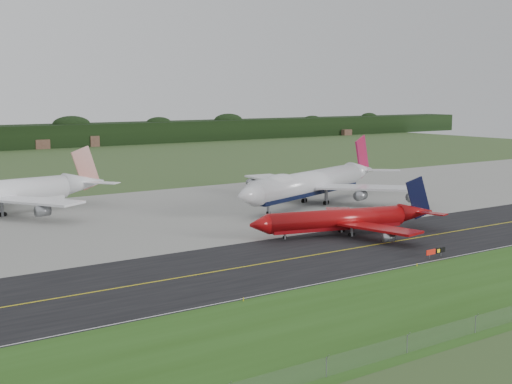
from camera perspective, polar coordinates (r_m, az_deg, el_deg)
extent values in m
plane|color=#385327|center=(138.00, 5.98, -4.34)|extent=(600.00, 600.00, 0.00)
cube|color=#2A5118|center=(114.64, 17.57, -7.24)|extent=(400.00, 30.00, 0.01)
cube|color=black|center=(135.07, 7.09, -4.62)|extent=(400.00, 32.00, 0.02)
cube|color=gray|center=(178.96, -4.76, -1.47)|extent=(400.00, 78.00, 0.01)
cube|color=gold|center=(135.07, 7.09, -4.61)|extent=(400.00, 0.40, 0.00)
cube|color=silver|center=(124.31, 11.89, -5.84)|extent=(400.00, 0.25, 0.00)
cylinder|color=silver|center=(185.58, 4.16, 0.72)|extent=(47.21, 22.13, 6.10)
cube|color=black|center=(185.85, 4.16, 0.11)|extent=(44.44, 19.87, 2.13)
cone|color=silver|center=(163.23, -0.73, -0.26)|extent=(7.72, 7.78, 6.10)
cone|color=silver|center=(211.94, 8.40, 1.69)|extent=(13.99, 10.06, 6.10)
ellipsoid|color=silver|center=(174.07, 1.88, 0.81)|extent=(13.46, 9.12, 3.89)
cube|color=silver|center=(186.56, 9.06, 0.35)|extent=(25.34, 25.35, 0.52)
cube|color=silver|center=(199.88, 2.05, 0.95)|extent=(11.02, 27.83, 0.52)
cube|color=#AA133C|center=(212.14, 8.50, 2.82)|extent=(8.40, 3.45, 12.63)
cylinder|color=gray|center=(183.73, 8.37, -0.28)|extent=(4.00, 3.54, 2.56)
cylinder|color=gray|center=(196.67, 1.60, 0.35)|extent=(4.00, 3.54, 2.56)
cylinder|color=gray|center=(183.80, 12.43, -0.38)|extent=(4.00, 3.54, 2.56)
cylinder|color=gray|center=(207.81, -0.28, 0.77)|extent=(4.00, 3.54, 2.56)
cylinder|color=black|center=(171.16, 0.99, -1.69)|extent=(1.20, 0.84, 1.10)
cylinder|color=slate|center=(187.73, 5.63, -0.41)|extent=(1.09, 1.09, 4.08)
cylinder|color=black|center=(187.95, 5.63, -0.85)|extent=(1.22, 0.89, 1.10)
cylinder|color=slate|center=(191.08, 3.88, -0.24)|extent=(1.09, 1.09, 4.08)
cylinder|color=black|center=(191.30, 3.88, -0.68)|extent=(1.22, 0.89, 1.10)
cylinder|color=#980B0D|center=(148.01, 6.43, -2.18)|extent=(30.51, 11.27, 4.11)
cube|color=maroon|center=(148.25, 6.42, -2.68)|extent=(28.78, 9.91, 1.44)
cone|color=#980B0D|center=(141.05, 0.24, -2.63)|extent=(4.67, 4.90, 4.11)
cone|color=#980B0D|center=(157.64, 12.64, -1.58)|extent=(8.78, 5.92, 4.11)
cube|color=#980B0D|center=(143.39, 9.84, -2.87)|extent=(8.66, 17.68, 0.46)
cube|color=#980B0D|center=(157.91, 6.69, -1.80)|extent=(14.90, 16.63, 0.46)
cube|color=black|center=(157.48, 12.85, -0.45)|extent=(6.39, 1.87, 9.36)
cylinder|color=gray|center=(140.06, 10.57, -3.61)|extent=(2.59, 2.22, 1.73)
cylinder|color=gray|center=(161.50, 5.92, -1.97)|extent=(2.59, 2.22, 1.73)
cylinder|color=black|center=(143.69, 2.31, -3.65)|extent=(0.80, 0.50, 0.74)
cylinder|color=slate|center=(147.60, 7.66, -3.13)|extent=(0.70, 0.70, 2.12)
cylinder|color=black|center=(147.74, 7.65, -3.39)|extent=(0.81, 0.54, 0.74)
cylinder|color=slate|center=(151.51, 6.84, -2.83)|extent=(0.70, 0.70, 2.12)
cylinder|color=black|center=(151.64, 6.83, -3.08)|extent=(0.81, 0.54, 0.74)
cone|color=white|center=(191.34, -13.59, 0.73)|extent=(11.66, 6.98, 5.85)
cube|color=white|center=(172.59, -17.40, -0.68)|extent=(18.94, 24.60, 0.53)
cube|color=#A51F0B|center=(191.21, -13.45, 1.88)|extent=(8.07, 1.31, 11.63)
cylinder|color=gray|center=(167.47, -16.70, -1.46)|extent=(3.43, 2.78, 2.46)
cylinder|color=slate|center=(179.59, -19.67, -1.28)|extent=(0.90, 0.90, 3.69)
cylinder|color=black|center=(179.79, -19.65, -1.70)|extent=(1.10, 0.63, 1.05)
cylinder|color=slate|center=(130.68, 13.72, -5.07)|extent=(0.12, 0.12, 0.72)
cylinder|color=slate|center=(133.01, 14.58, -4.87)|extent=(0.12, 0.12, 0.72)
cube|color=#9E170C|center=(130.73, 13.82, -4.70)|extent=(2.26, 0.25, 0.92)
cube|color=black|center=(132.21, 14.36, -4.57)|extent=(1.03, 0.21, 0.92)
cube|color=black|center=(133.14, 14.70, -4.50)|extent=(1.23, 0.22, 0.92)
cylinder|color=yellow|center=(102.12, -1.02, -8.59)|extent=(0.16, 0.16, 0.50)
cylinder|color=yellow|center=(124.80, 12.76, -5.70)|extent=(0.16, 0.16, 0.50)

